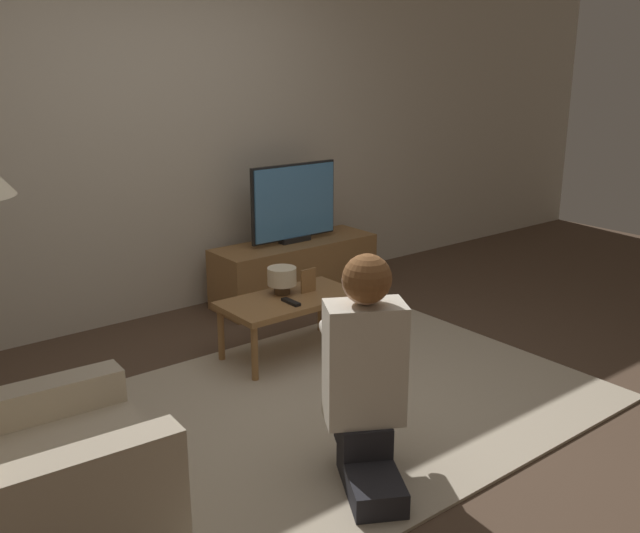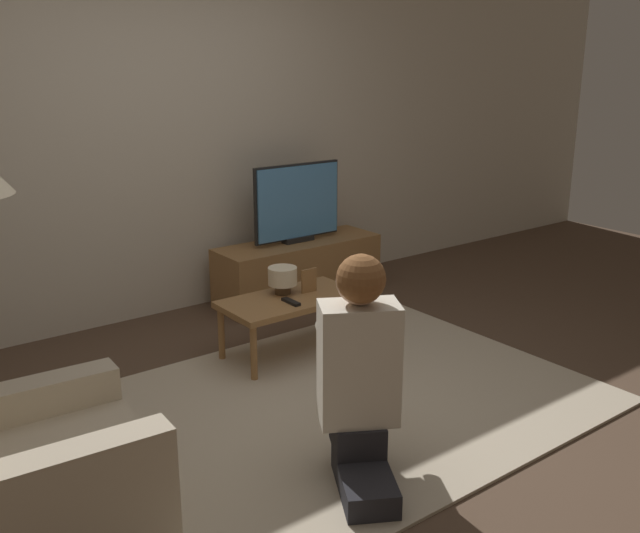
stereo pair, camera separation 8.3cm
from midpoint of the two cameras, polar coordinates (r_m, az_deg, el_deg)
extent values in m
plane|color=brown|center=(3.84, 0.55, -11.52)|extent=(10.00, 10.00, 0.00)
cube|color=beige|center=(5.08, -13.11, 10.41)|extent=(10.00, 0.06, 2.60)
cube|color=#BCAD93|center=(3.83, 0.55, -11.41)|extent=(2.96, 1.98, 0.02)
cube|color=olive|center=(5.46, -1.31, -0.29)|extent=(1.30, 0.43, 0.45)
cube|color=black|center=(5.39, -1.33, 2.21)|extent=(0.25, 0.08, 0.04)
cube|color=black|center=(5.33, -1.40, 5.22)|extent=(0.75, 0.03, 0.57)
cube|color=#4C8CC6|center=(5.33, -1.35, 5.21)|extent=(0.72, 0.04, 0.54)
cube|color=olive|center=(4.38, -1.85, -2.71)|extent=(0.85, 0.45, 0.04)
cylinder|color=olive|center=(4.10, -4.74, -6.98)|extent=(0.04, 0.04, 0.35)
cylinder|color=olive|center=(4.53, 3.54, -4.62)|extent=(0.04, 0.04, 0.35)
cylinder|color=olive|center=(4.40, -7.36, -5.41)|extent=(0.04, 0.04, 0.35)
cylinder|color=olive|center=(4.80, 0.66, -3.36)|extent=(0.04, 0.04, 0.35)
cube|color=#B7A88E|center=(2.97, -20.63, -17.15)|extent=(0.85, 0.79, 0.42)
cube|color=#B7A88E|center=(2.69, -19.17, -19.11)|extent=(0.81, 0.19, 0.56)
cube|color=#B7A88E|center=(3.19, -22.08, -13.39)|extent=(0.81, 0.19, 0.56)
cube|color=#232328|center=(3.17, 4.36, -16.67)|extent=(0.41, 0.49, 0.11)
cube|color=#232328|center=(3.25, 3.77, -13.21)|extent=(0.31, 0.32, 0.14)
cube|color=beige|center=(3.09, 3.89, -7.74)|extent=(0.39, 0.34, 0.54)
sphere|color=tan|center=(2.96, 4.02, -1.16)|extent=(0.20, 0.20, 0.20)
sphere|color=brown|center=(2.94, 4.11, -0.99)|extent=(0.21, 0.21, 0.21)
cube|color=black|center=(3.42, 2.64, -4.80)|extent=(0.13, 0.10, 0.04)
cylinder|color=beige|center=(3.33, 4.75, -5.45)|extent=(0.21, 0.30, 0.07)
cylinder|color=beige|center=(3.29, 1.27, -5.65)|extent=(0.21, 0.30, 0.07)
cube|color=olive|center=(4.44, -0.36, -1.13)|extent=(0.11, 0.01, 0.15)
cylinder|color=#4C3823|center=(4.43, -2.46, -1.81)|extent=(0.10, 0.10, 0.06)
cylinder|color=beige|center=(4.40, -2.48, -0.76)|extent=(0.18, 0.18, 0.11)
cube|color=black|center=(4.27, -1.78, -2.84)|extent=(0.04, 0.15, 0.02)
camera|label=1|loc=(0.04, -89.43, 0.17)|focal=40.00mm
camera|label=2|loc=(0.04, 90.57, -0.17)|focal=40.00mm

